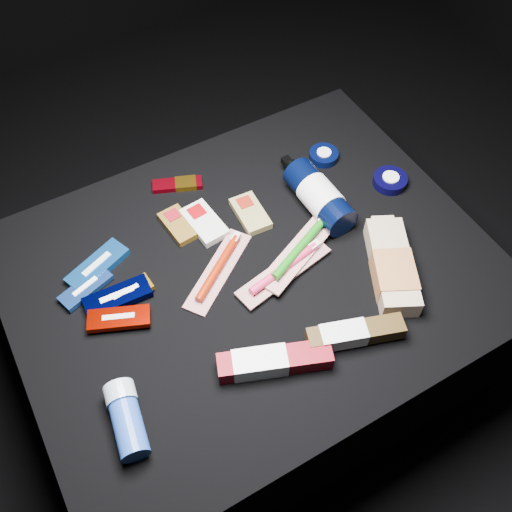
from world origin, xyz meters
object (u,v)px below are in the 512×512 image
bodywash_bottle (392,268)px  toothpaste_carton_red (270,362)px  lotion_bottle (319,197)px  deodorant_stick (127,418)px

bodywash_bottle → toothpaste_carton_red: bodywash_bottle is taller
toothpaste_carton_red → lotion_bottle: bearing=64.9°
deodorant_stick → lotion_bottle: bearing=32.9°
deodorant_stick → toothpaste_carton_red: size_ratio=0.65×
deodorant_stick → toothpaste_carton_red: deodorant_stick is taller
lotion_bottle → bodywash_bottle: 0.23m
toothpaste_carton_red → bodywash_bottle: bearing=30.7°
bodywash_bottle → deodorant_stick: (-0.59, -0.03, 0.00)m
bodywash_bottle → deodorant_stick: bearing=-150.6°
lotion_bottle → bodywash_bottle: lotion_bottle is taller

